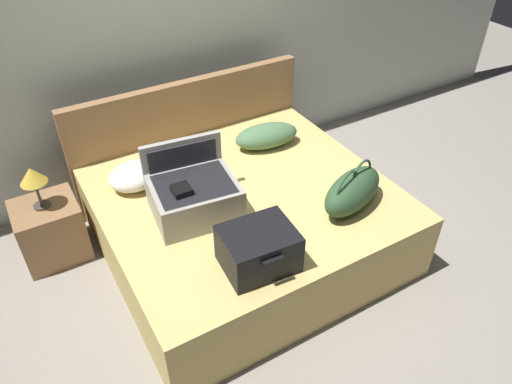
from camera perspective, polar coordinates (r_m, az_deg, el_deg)
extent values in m
plane|color=gray|center=(3.47, 2.25, -10.35)|extent=(12.00, 12.00, 0.00)
cube|color=#B7C1B2|center=(4.01, -10.66, 18.50)|extent=(8.00, 0.10, 2.60)
cube|color=tan|center=(3.53, -1.12, -3.41)|extent=(1.96, 1.81, 0.51)
cube|color=olive|center=(4.09, -7.77, 6.63)|extent=(2.00, 0.08, 0.98)
cube|color=gray|center=(3.15, -7.22, -0.85)|extent=(0.59, 0.50, 0.24)
cube|color=#28282D|center=(3.12, -7.27, -0.32)|extent=(0.52, 0.44, 0.17)
cube|color=black|center=(3.00, -8.82, 0.20)|extent=(0.12, 0.12, 0.05)
cube|color=gray|center=(3.27, -8.63, 2.89)|extent=(0.54, 0.10, 0.44)
cube|color=#28282D|center=(3.26, -8.50, 2.67)|extent=(0.46, 0.07, 0.38)
cube|color=black|center=(2.79, 0.28, -7.15)|extent=(0.44, 0.37, 0.19)
cube|color=#28282D|center=(2.77, 0.28, -6.72)|extent=(0.39, 0.32, 0.14)
cube|color=black|center=(2.66, -0.72, -6.44)|extent=(0.16, 0.08, 0.05)
cube|color=#B21E19|center=(2.76, 1.14, -4.62)|extent=(0.15, 0.09, 0.05)
cube|color=black|center=(2.71, 0.29, -5.27)|extent=(0.44, 0.37, 0.06)
cube|color=black|center=(2.61, 2.07, -8.18)|extent=(0.13, 0.03, 0.02)
ellipsoid|color=#2D4C2D|center=(3.24, 11.36, 0.11)|extent=(0.60, 0.41, 0.26)
torus|color=#2D4C2D|center=(3.14, 10.73, 0.45)|extent=(0.24, 0.09, 0.25)
torus|color=#2D4C2D|center=(3.26, 12.28, 1.78)|extent=(0.24, 0.09, 0.25)
ellipsoid|color=#4C724C|center=(3.83, 1.26, 6.68)|extent=(0.55, 0.33, 0.18)
ellipsoid|color=white|center=(3.50, -14.13, 1.90)|extent=(0.42, 0.37, 0.17)
cube|color=olive|center=(3.80, -23.11, -4.21)|extent=(0.44, 0.40, 0.46)
cylinder|color=#3F3833|center=(3.66, -23.99, -1.45)|extent=(0.12, 0.12, 0.02)
cylinder|color=#4C443D|center=(3.60, -24.40, -0.18)|extent=(0.02, 0.02, 0.19)
cone|color=gold|center=(3.52, -25.03, 1.79)|extent=(0.18, 0.18, 0.12)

